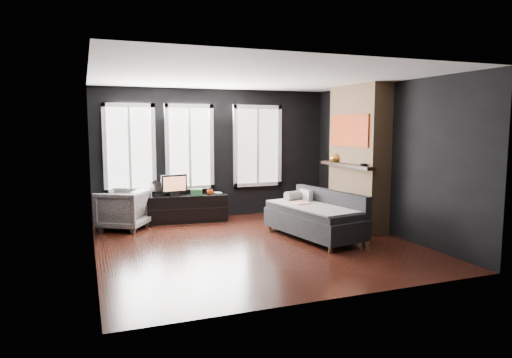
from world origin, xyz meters
name	(u,v)px	position (x,y,z in m)	size (l,w,h in m)	color
floor	(257,245)	(0.00, 0.00, 0.00)	(5.00, 5.00, 0.00)	black
ceiling	(257,77)	(0.00, 0.00, 2.70)	(5.00, 5.00, 0.00)	white
wall_back	(215,154)	(0.00, 2.50, 1.35)	(5.00, 0.02, 2.70)	black
wall_left	(92,168)	(-2.50, 0.00, 1.35)	(0.02, 5.00, 2.70)	black
wall_right	(387,159)	(2.50, 0.00, 1.35)	(0.02, 5.00, 2.70)	black
windows	(194,104)	(-0.45, 2.46, 2.38)	(4.00, 0.16, 1.76)	white
fireplace	(358,157)	(2.30, 0.60, 1.35)	(0.70, 1.62, 2.70)	#93724C
sofa	(314,214)	(1.10, 0.09, 0.41)	(0.96, 1.91, 0.82)	#242426
stripe_pillow	(306,199)	(1.22, 0.63, 0.59)	(0.08, 0.35, 0.35)	gray
armchair	(123,207)	(-1.95, 1.95, 0.41)	(0.81, 0.75, 0.83)	white
media_console	(187,208)	(-0.68, 2.20, 0.27)	(1.59, 0.50, 0.55)	black
monitor	(174,184)	(-0.93, 2.21, 0.79)	(0.53, 0.11, 0.48)	black
desk_fan	(156,188)	(-1.28, 2.27, 0.71)	(0.23, 0.23, 0.33)	#A7A7A7
mug	(210,191)	(-0.22, 2.11, 0.61)	(0.12, 0.10, 0.12)	#C53A08
book	(214,189)	(-0.10, 2.22, 0.65)	(0.14, 0.02, 0.20)	#B9AF8E
storage_box	(196,192)	(-0.50, 2.11, 0.61)	(0.23, 0.15, 0.13)	#316B3F
mantel_vase	(335,157)	(2.05, 1.05, 1.32)	(0.18, 0.19, 0.18)	gold
mantel_clock	(364,165)	(2.05, 0.05, 1.25)	(0.13, 0.13, 0.04)	black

